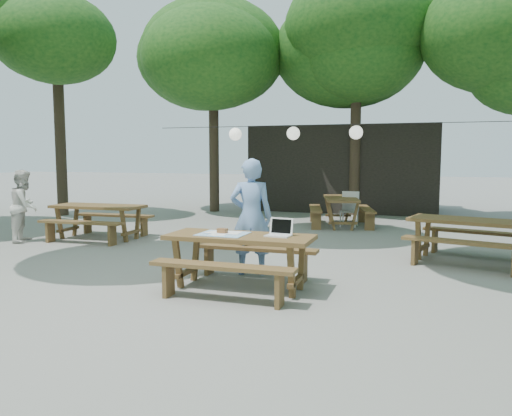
{
  "coord_description": "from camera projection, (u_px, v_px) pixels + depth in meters",
  "views": [
    {
      "loc": [
        3.0,
        -6.62,
        1.83
      ],
      "look_at": [
        0.66,
        0.39,
        1.05
      ],
      "focal_mm": 35.0,
      "sensor_mm": 36.0,
      "label": 1
    }
  ],
  "objects": [
    {
      "name": "ground",
      "position": [
        205.0,
        280.0,
        7.38
      ],
      "size": [
        80.0,
        80.0,
        0.0
      ],
      "primitive_type": "plane",
      "color": "slate",
      "rests_on": "ground"
    },
    {
      "name": "pavilion",
      "position": [
        346.0,
        168.0,
        16.98
      ],
      "size": [
        6.0,
        3.0,
        2.8
      ],
      "primitive_type": "cube",
      "color": "black",
      "rests_on": "ground"
    },
    {
      "name": "main_picnic_table",
      "position": [
        240.0,
        261.0,
        6.84
      ],
      "size": [
        2.0,
        1.58,
        0.75
      ],
      "color": "brown",
      "rests_on": "ground"
    },
    {
      "name": "picnic_table_nw",
      "position": [
        99.0,
        221.0,
        10.95
      ],
      "size": [
        2.02,
        1.64,
        0.75
      ],
      "rotation": [
        0.0,
        0.0,
        0.03
      ],
      "color": "brown",
      "rests_on": "ground"
    },
    {
      "name": "picnic_table_ne",
      "position": [
        471.0,
        240.0,
        8.49
      ],
      "size": [
        2.25,
        2.02,
        0.75
      ],
      "rotation": [
        0.0,
        0.0,
        -0.27
      ],
      "color": "brown",
      "rests_on": "ground"
    },
    {
      "name": "picnic_table_far_e",
      "position": [
        341.0,
        211.0,
        12.99
      ],
      "size": [
        1.98,
        2.21,
        0.75
      ],
      "rotation": [
        0.0,
        0.0,
        1.8
      ],
      "color": "brown",
      "rests_on": "ground"
    },
    {
      "name": "woman",
      "position": [
        251.0,
        217.0,
        7.64
      ],
      "size": [
        0.74,
        0.59,
        1.79
      ],
      "primitive_type": "imported",
      "rotation": [
        0.0,
        0.0,
        3.41
      ],
      "color": "#769DD7",
      "rests_on": "ground"
    },
    {
      "name": "second_person",
      "position": [
        25.0,
        206.0,
        10.61
      ],
      "size": [
        0.82,
        0.91,
        1.53
      ],
      "primitive_type": "imported",
      "rotation": [
        0.0,
        0.0,
        1.97
      ],
      "color": "silver",
      "rests_on": "ground"
    },
    {
      "name": "plastic_chair",
      "position": [
        349.0,
        217.0,
        12.9
      ],
      "size": [
        0.45,
        0.45,
        0.9
      ],
      "rotation": [
        0.0,
        0.0,
        -0.02
      ],
      "color": "silver",
      "rests_on": "ground"
    },
    {
      "name": "laptop",
      "position": [
        280.0,
        231.0,
        6.71
      ],
      "size": [
        0.35,
        0.29,
        0.24
      ],
      "rotation": [
        0.0,
        0.0,
        -0.1
      ],
      "color": "white",
      "rests_on": "main_picnic_table"
    },
    {
      "name": "tabletop_clutter",
      "position": [
        223.0,
        233.0,
        6.88
      ],
      "size": [
        0.66,
        0.56,
        0.08
      ],
      "color": "#3A8EC8",
      "rests_on": "main_picnic_table"
    },
    {
      "name": "paper_lanterns",
      "position": [
        294.0,
        133.0,
        12.85
      ],
      "size": [
        9.0,
        0.34,
        0.38
      ],
      "color": "black",
      "rests_on": "ground"
    }
  ]
}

